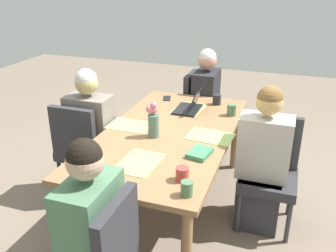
{
  "coord_description": "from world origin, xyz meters",
  "views": [
    {
      "loc": [
        -2.62,
        -0.91,
        1.98
      ],
      "look_at": [
        0.0,
        0.0,
        0.79
      ],
      "focal_mm": 39.4,
      "sensor_mm": 36.0,
      "label": 1
    }
  ],
  "objects_px": {
    "chair_head_right_left_near": "(200,108)",
    "coffee_mug_centre_right": "(91,159)",
    "coffee_mug_far_left": "(182,174)",
    "laptop_head_right_left_near": "(190,106)",
    "coffee_mug_near_left": "(217,100)",
    "book_red_cover": "(200,153)",
    "flower_vase": "(153,120)",
    "chair_near_right_near": "(270,167)",
    "person_head_left_left_mid": "(93,246)",
    "coffee_mug_centre_left": "(187,189)",
    "coffee_mug_near_right": "(231,110)",
    "person_head_right_left_near": "(205,108)",
    "chair_far_left_far": "(82,145)",
    "person_far_left_far": "(92,140)",
    "dining_table": "(168,140)",
    "phone_black": "(167,98)",
    "person_near_right_near": "(262,167)"
  },
  "relations": [
    {
      "from": "chair_head_right_left_near",
      "to": "coffee_mug_centre_right",
      "type": "xyz_separation_m",
      "value": [
        -1.95,
        0.27,
        0.29
      ]
    },
    {
      "from": "coffee_mug_far_left",
      "to": "laptop_head_right_left_near",
      "type": "bearing_deg",
      "value": 13.73
    },
    {
      "from": "coffee_mug_near_left",
      "to": "book_red_cover",
      "type": "bearing_deg",
      "value": -174.08
    },
    {
      "from": "chair_head_right_left_near",
      "to": "coffee_mug_near_left",
      "type": "distance_m",
      "value": 0.62
    },
    {
      "from": "flower_vase",
      "to": "chair_near_right_near",
      "type": "bearing_deg",
      "value": -75.14
    },
    {
      "from": "laptop_head_right_left_near",
      "to": "book_red_cover",
      "type": "height_order",
      "value": "laptop_head_right_left_near"
    },
    {
      "from": "person_head_left_left_mid",
      "to": "coffee_mug_centre_left",
      "type": "xyz_separation_m",
      "value": [
        0.36,
        -0.44,
        0.26
      ]
    },
    {
      "from": "coffee_mug_centre_left",
      "to": "book_red_cover",
      "type": "bearing_deg",
      "value": 6.04
    },
    {
      "from": "coffee_mug_near_right",
      "to": "coffee_mug_far_left",
      "type": "bearing_deg",
      "value": 175.51
    },
    {
      "from": "chair_head_right_left_near",
      "to": "laptop_head_right_left_near",
      "type": "relative_size",
      "value": 2.81
    },
    {
      "from": "person_head_right_left_near",
      "to": "flower_vase",
      "type": "bearing_deg",
      "value": 175.09
    },
    {
      "from": "coffee_mug_centre_left",
      "to": "coffee_mug_far_left",
      "type": "xyz_separation_m",
      "value": [
        0.15,
        0.08,
        -0.0
      ]
    },
    {
      "from": "person_head_right_left_near",
      "to": "person_head_left_left_mid",
      "type": "xyz_separation_m",
      "value": [
        -2.39,
        0.07,
        0.0
      ]
    },
    {
      "from": "person_head_right_left_near",
      "to": "person_head_left_left_mid",
      "type": "height_order",
      "value": "same"
    },
    {
      "from": "person_head_right_left_near",
      "to": "chair_far_left_far",
      "type": "height_order",
      "value": "person_head_right_left_near"
    },
    {
      "from": "coffee_mug_centre_left",
      "to": "person_far_left_far",
      "type": "bearing_deg",
      "value": 53.19
    },
    {
      "from": "coffee_mug_near_right",
      "to": "chair_head_right_left_near",
      "type": "bearing_deg",
      "value": 33.18
    },
    {
      "from": "dining_table",
      "to": "chair_near_right_near",
      "type": "bearing_deg",
      "value": -82.02
    },
    {
      "from": "coffee_mug_near_left",
      "to": "coffee_mug_far_left",
      "type": "bearing_deg",
      "value": -176.35
    },
    {
      "from": "coffee_mug_near_right",
      "to": "phone_black",
      "type": "bearing_deg",
      "value": 70.76
    },
    {
      "from": "person_head_left_left_mid",
      "to": "coffee_mug_far_left",
      "type": "xyz_separation_m",
      "value": [
        0.51,
        -0.37,
        0.26
      ]
    },
    {
      "from": "laptop_head_right_left_near",
      "to": "coffee_mug_far_left",
      "type": "bearing_deg",
      "value": -166.27
    },
    {
      "from": "chair_head_right_left_near",
      "to": "coffee_mug_centre_left",
      "type": "height_order",
      "value": "chair_head_right_left_near"
    },
    {
      "from": "chair_near_right_near",
      "to": "book_red_cover",
      "type": "bearing_deg",
      "value": 131.84
    },
    {
      "from": "person_near_right_near",
      "to": "coffee_mug_far_left",
      "type": "height_order",
      "value": "person_near_right_near"
    },
    {
      "from": "dining_table",
      "to": "laptop_head_right_left_near",
      "type": "relative_size",
      "value": 6.11
    },
    {
      "from": "book_red_cover",
      "to": "person_far_left_far",
      "type": "bearing_deg",
      "value": 82.66
    },
    {
      "from": "person_near_right_near",
      "to": "coffee_mug_centre_left",
      "type": "distance_m",
      "value": 0.99
    },
    {
      "from": "chair_head_right_left_near",
      "to": "coffee_mug_centre_left",
      "type": "relative_size",
      "value": 9.71
    },
    {
      "from": "person_head_right_left_near",
      "to": "coffee_mug_near_left",
      "type": "relative_size",
      "value": 11.88
    },
    {
      "from": "coffee_mug_centre_left",
      "to": "flower_vase",
      "type": "bearing_deg",
      "value": 34.45
    },
    {
      "from": "person_head_right_left_near",
      "to": "chair_head_right_left_near",
      "type": "bearing_deg",
      "value": 51.24
    },
    {
      "from": "coffee_mug_centre_right",
      "to": "coffee_mug_far_left",
      "type": "xyz_separation_m",
      "value": [
        0.02,
        -0.64,
        -0.01
      ]
    },
    {
      "from": "person_head_right_left_near",
      "to": "phone_black",
      "type": "relative_size",
      "value": 7.97
    },
    {
      "from": "dining_table",
      "to": "coffee_mug_centre_right",
      "type": "height_order",
      "value": "coffee_mug_centre_right"
    },
    {
      "from": "coffee_mug_far_left",
      "to": "phone_black",
      "type": "xyz_separation_m",
      "value": [
        1.46,
        0.61,
        -0.04
      ]
    },
    {
      "from": "person_head_right_left_near",
      "to": "coffee_mug_centre_left",
      "type": "relative_size",
      "value": 12.89
    },
    {
      "from": "coffee_mug_near_left",
      "to": "person_head_right_left_near",
      "type": "bearing_deg",
      "value": 26.51
    },
    {
      "from": "coffee_mug_centre_left",
      "to": "coffee_mug_centre_right",
      "type": "xyz_separation_m",
      "value": [
        0.14,
        0.72,
        0.0
      ]
    },
    {
      "from": "phone_black",
      "to": "person_head_right_left_near",
      "type": "bearing_deg",
      "value": -54.07
    },
    {
      "from": "coffee_mug_near_right",
      "to": "book_red_cover",
      "type": "xyz_separation_m",
      "value": [
        -0.85,
        0.08,
        -0.03
      ]
    },
    {
      "from": "coffee_mug_far_left",
      "to": "book_red_cover",
      "type": "bearing_deg",
      "value": -3.18
    },
    {
      "from": "chair_far_left_far",
      "to": "chair_near_right_near",
      "type": "xyz_separation_m",
      "value": [
        0.16,
        -1.65,
        0.0
      ]
    },
    {
      "from": "dining_table",
      "to": "coffee_mug_far_left",
      "type": "xyz_separation_m",
      "value": [
        -0.68,
        -0.33,
        0.12
      ]
    },
    {
      "from": "coffee_mug_centre_left",
      "to": "dining_table",
      "type": "bearing_deg",
      "value": 25.96
    },
    {
      "from": "chair_far_left_far",
      "to": "person_far_left_far",
      "type": "distance_m",
      "value": 0.1
    },
    {
      "from": "coffee_mug_centre_right",
      "to": "person_far_left_far",
      "type": "bearing_deg",
      "value": 31.19
    },
    {
      "from": "chair_head_right_left_near",
      "to": "person_head_right_left_near",
      "type": "relative_size",
      "value": 0.75
    },
    {
      "from": "person_far_left_far",
      "to": "flower_vase",
      "type": "relative_size",
      "value": 4.08
    },
    {
      "from": "coffee_mug_near_left",
      "to": "phone_black",
      "type": "height_order",
      "value": "coffee_mug_near_left"
    }
  ]
}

